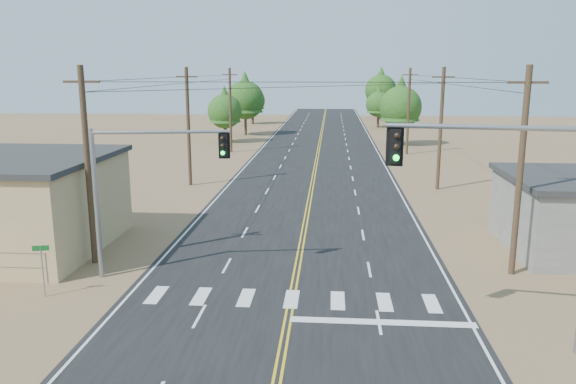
# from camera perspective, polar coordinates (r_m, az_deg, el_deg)

# --- Properties ---
(road) EXTENTS (15.00, 200.00, 0.02)m
(road) POSITION_cam_1_polar(r_m,az_deg,el_deg) (45.82, 2.34, 0.01)
(road) COLOR black
(road) RESTS_ON ground
(utility_pole_left_near) EXTENTS (1.80, 0.30, 10.00)m
(utility_pole_left_near) POSITION_cam_1_polar(r_m,az_deg,el_deg) (29.73, -19.68, 2.60)
(utility_pole_left_near) COLOR #4C3826
(utility_pole_left_near) RESTS_ON ground
(utility_pole_left_mid) EXTENTS (1.80, 0.30, 10.00)m
(utility_pole_left_mid) POSITION_cam_1_polar(r_m,az_deg,el_deg) (48.51, -10.09, 6.62)
(utility_pole_left_mid) COLOR #4C3826
(utility_pole_left_mid) RESTS_ON ground
(utility_pole_left_far) EXTENTS (1.80, 0.30, 10.00)m
(utility_pole_left_far) POSITION_cam_1_polar(r_m,az_deg,el_deg) (67.99, -5.87, 8.33)
(utility_pole_left_far) COLOR #4C3826
(utility_pole_left_far) RESTS_ON ground
(utility_pole_right_near) EXTENTS (1.80, 0.30, 10.00)m
(utility_pole_right_near) POSITION_cam_1_polar(r_m,az_deg,el_deg) (28.56, 22.53, 2.00)
(utility_pole_right_near) COLOR #4C3826
(utility_pole_right_near) RESTS_ON ground
(utility_pole_right_mid) EXTENTS (1.80, 0.30, 10.00)m
(utility_pole_right_mid) POSITION_cam_1_polar(r_m,az_deg,el_deg) (47.81, 15.25, 6.30)
(utility_pole_right_mid) COLOR #4C3826
(utility_pole_right_mid) RESTS_ON ground
(utility_pole_right_far) EXTENTS (1.80, 0.30, 10.00)m
(utility_pole_right_far) POSITION_cam_1_polar(r_m,az_deg,el_deg) (67.49, 12.14, 8.09)
(utility_pole_right_far) COLOR #4C3826
(utility_pole_right_far) RESTS_ON ground
(signal_mast_left) EXTENTS (6.35, 1.24, 7.16)m
(signal_mast_left) POSITION_cam_1_polar(r_m,az_deg,el_deg) (27.08, -15.25, 1.48)
(signal_mast_left) COLOR gray
(signal_mast_left) RESTS_ON ground
(signal_mast_right) EXTENTS (6.99, 1.30, 8.09)m
(signal_mast_right) POSITION_cam_1_polar(r_m,az_deg,el_deg) (20.71, 23.32, -0.59)
(signal_mast_right) COLOR gray
(signal_mast_right) RESTS_ON ground
(street_sign) EXTENTS (0.68, 0.20, 2.35)m
(street_sign) POSITION_cam_1_polar(r_m,az_deg,el_deg) (26.76, -23.71, -6.59)
(street_sign) COLOR gray
(street_sign) RESTS_ON ground
(tree_left_near) EXTENTS (4.64, 4.64, 7.73)m
(tree_left_near) POSITION_cam_1_polar(r_m,az_deg,el_deg) (77.26, -6.45, 8.49)
(tree_left_near) COLOR #3F2D1E
(tree_left_near) RESTS_ON ground
(tree_left_mid) EXTENTS (5.78, 5.78, 9.63)m
(tree_left_mid) POSITION_cam_1_polar(r_m,az_deg,el_deg) (85.99, -4.38, 9.69)
(tree_left_mid) COLOR #3F2D1E
(tree_left_mid) RESTS_ON ground
(tree_left_far) EXTENTS (4.63, 4.63, 7.72)m
(tree_left_far) POSITION_cam_1_polar(r_m,az_deg,el_deg) (103.95, -3.64, 9.50)
(tree_left_far) COLOR #3F2D1E
(tree_left_far) RESTS_ON ground
(tree_right_near) EXTENTS (5.46, 5.46, 9.10)m
(tree_right_near) POSITION_cam_1_polar(r_m,az_deg,el_deg) (75.21, 11.38, 8.87)
(tree_right_near) COLOR #3F2D1E
(tree_right_near) RESTS_ON ground
(tree_right_mid) EXTENTS (4.33, 4.33, 7.22)m
(tree_right_mid) POSITION_cam_1_polar(r_m,az_deg,el_deg) (98.48, 9.19, 9.04)
(tree_right_mid) COLOR #3F2D1E
(tree_right_mid) RESTS_ON ground
(tree_right_far) EXTENTS (6.27, 6.27, 10.45)m
(tree_right_far) POSITION_cam_1_polar(r_m,az_deg,el_deg) (115.80, 9.42, 10.48)
(tree_right_far) COLOR #3F2D1E
(tree_right_far) RESTS_ON ground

